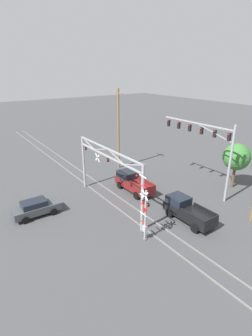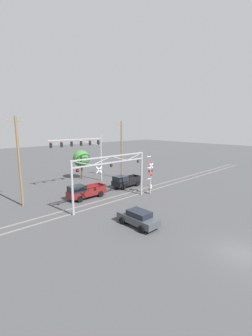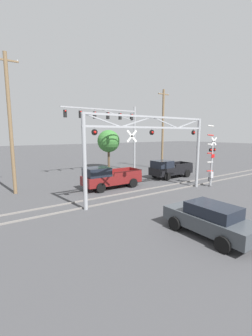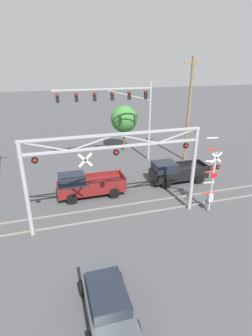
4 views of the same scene
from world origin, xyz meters
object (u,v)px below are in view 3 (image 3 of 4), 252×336
Objects in this scene: background_tree_beyond_span at (109,141)px; traffic_signal_span at (117,125)px; crossing_signal_mast at (211,163)px; pickup_truck_following at (169,169)px; sedan_waiting at (210,219)px; pickup_truck_lead at (109,177)px; crossing_gantry at (152,143)px; utility_pole_left at (10,124)px; utility_pole_right at (163,129)px.

traffic_signal_span is at bearing -104.60° from background_tree_beyond_span.
crossing_signal_mast is 1.05× the size of background_tree_beyond_span.
crossing_signal_mast is 5.19m from pickup_truck_following.
sedan_waiting is at bearing -127.92° from pickup_truck_following.
pickup_truck_lead is at bearing -120.29° from background_tree_beyond_span.
pickup_truck_following is (-0.13, 5.04, -1.21)m from crossing_signal_mast.
traffic_signal_span reaches higher than crossing_gantry.
pickup_truck_lead is 1.00× the size of background_tree_beyond_span.
pickup_truck_lead is at bearing -127.68° from traffic_signal_span.
pickup_truck_lead and pickup_truck_following have the same top height.
crossing_gantry is 1.04× the size of utility_pole_left.
crossing_signal_mast reaches higher than sedan_waiting.
sedan_waiting is 20.57m from utility_pole_right.
sedan_waiting is 0.42× the size of utility_pole_right.
pickup_truck_following is (6.50, 4.41, -3.09)m from crossing_gantry.
crossing_signal_mast is at bearing -82.22° from background_tree_beyond_span.
crossing_signal_mast is 10.80m from sedan_waiting.
traffic_signal_span is 1.94× the size of pickup_truck_following.
utility_pole_right reaches higher than pickup_truck_following.
pickup_truck_lead is (-7.98, 4.65, -1.21)m from crossing_signal_mast.
utility_pole_right is at bearing 42.69° from crossing_gantry.
pickup_truck_lead is at bearing -21.28° from utility_pole_left.
sedan_waiting is at bearing -127.36° from utility_pole_right.
sedan_waiting is (-8.68, -11.14, -0.16)m from pickup_truck_following.
utility_pole_left is at bearing 158.72° from pickup_truck_lead.
pickup_truck_lead is 12.12m from background_tree_beyond_span.
utility_pole_right is at bearing 53.99° from pickup_truck_following.
crossing_gantry is at bearing -38.70° from utility_pole_left.
traffic_signal_span is 6.51m from utility_pole_right.
crossing_signal_mast is (6.63, -0.63, -1.88)m from crossing_gantry.
crossing_signal_mast reaches higher than pickup_truck_following.
utility_pole_right reaches higher than crossing_gantry.
crossing_signal_mast reaches higher than pickup_truck_lead.
utility_pole_left is (-7.11, 2.77, 4.56)m from pickup_truck_lead.
pickup_truck_following is 7.39m from utility_pole_right.
utility_pole_right is (18.47, 2.44, -0.18)m from utility_pole_left.
crossing_signal_mast is 0.53× the size of utility_pole_right.
sedan_waiting is 15.64m from utility_pole_left.
crossing_signal_mast is 1.04× the size of pickup_truck_lead.
utility_pole_right is (3.49, 4.81, 4.39)m from pickup_truck_following.
utility_pole_right is (12.18, 15.95, 4.54)m from sedan_waiting.
background_tree_beyond_span is at bearing 29.60° from utility_pole_left.
crossing_signal_mast is 15.06m from background_tree_beyond_span.
utility_pole_left is at bearing -150.40° from background_tree_beyond_span.
crossing_gantry is 7.78m from sedan_waiting.
crossing_gantry reaches higher than sedan_waiting.
pickup_truck_following is 0.94× the size of background_tree_beyond_span.
traffic_signal_span is 1.82× the size of pickup_truck_lead.
crossing_gantry is 2.56× the size of sedan_waiting.
crossing_gantry reaches higher than pickup_truck_following.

